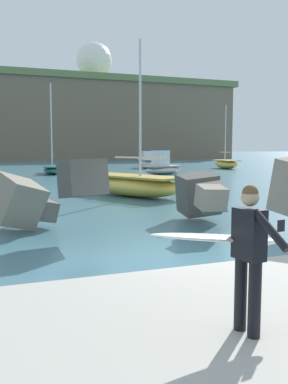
{
  "coord_description": "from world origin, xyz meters",
  "views": [
    {
      "loc": [
        -4.08,
        -8.69,
        2.44
      ],
      "look_at": [
        -0.62,
        0.5,
        1.4
      ],
      "focal_mm": 39.38,
      "sensor_mm": 36.0,
      "label": 1
    }
  ],
  "objects_px": {
    "surfer_with_board": "(240,246)",
    "boat_mid_right": "(52,169)",
    "boat_far_right": "(226,164)",
    "boat_mid_centre": "(134,185)",
    "boat_near_centre": "(162,167)",
    "boat_near_left": "(149,162)",
    "radar_dome": "(94,63)"
  },
  "relations": [
    {
      "from": "boat_near_left",
      "to": "boat_mid_centre",
      "type": "height_order",
      "value": "boat_mid_centre"
    },
    {
      "from": "boat_mid_centre",
      "to": "boat_near_centre",
      "type": "bearing_deg",
      "value": 62.18
    },
    {
      "from": "boat_far_right",
      "to": "radar_dome",
      "type": "height_order",
      "value": "radar_dome"
    },
    {
      "from": "boat_near_centre",
      "to": "boat_mid_centre",
      "type": "distance_m",
      "value": 17.54
    },
    {
      "from": "boat_near_left",
      "to": "radar_dome",
      "type": "relative_size",
      "value": 0.5
    },
    {
      "from": "surfer_with_board",
      "to": "boat_far_right",
      "type": "height_order",
      "value": "boat_far_right"
    },
    {
      "from": "surfer_with_board",
      "to": "boat_mid_right",
      "type": "relative_size",
      "value": 0.26
    },
    {
      "from": "boat_far_right",
      "to": "surfer_with_board",
      "type": "bearing_deg",
      "value": -121.45
    },
    {
      "from": "surfer_with_board",
      "to": "boat_near_centre",
      "type": "xyz_separation_m",
      "value": [
        12.32,
        31.16,
        -0.59
      ]
    },
    {
      "from": "boat_near_centre",
      "to": "boat_mid_right",
      "type": "relative_size",
      "value": 0.58
    },
    {
      "from": "surfer_with_board",
      "to": "boat_mid_right",
      "type": "height_order",
      "value": "boat_mid_right"
    },
    {
      "from": "boat_mid_centre",
      "to": "boat_mid_right",
      "type": "bearing_deg",
      "value": 93.5
    },
    {
      "from": "boat_mid_right",
      "to": "radar_dome",
      "type": "xyz_separation_m",
      "value": [
        19.02,
        59.73,
        21.76
      ]
    },
    {
      "from": "boat_near_centre",
      "to": "boat_mid_right",
      "type": "xyz_separation_m",
      "value": [
        -9.38,
        3.95,
        -0.21
      ]
    },
    {
      "from": "surfer_with_board",
      "to": "boat_near_left",
      "type": "relative_size",
      "value": 0.39
    },
    {
      "from": "boat_mid_right",
      "to": "boat_near_left",
      "type": "bearing_deg",
      "value": 29.9
    },
    {
      "from": "boat_near_left",
      "to": "boat_near_centre",
      "type": "height_order",
      "value": "boat_near_centre"
    },
    {
      "from": "boat_near_left",
      "to": "radar_dome",
      "type": "bearing_deg",
      "value": 82.77
    },
    {
      "from": "boat_near_centre",
      "to": "boat_mid_centre",
      "type": "height_order",
      "value": "boat_mid_centre"
    },
    {
      "from": "boat_far_right",
      "to": "boat_near_centre",
      "type": "bearing_deg",
      "value": -148.02
    },
    {
      "from": "surfer_with_board",
      "to": "radar_dome",
      "type": "distance_m",
      "value": 99.58
    },
    {
      "from": "boat_mid_right",
      "to": "surfer_with_board",
      "type": "bearing_deg",
      "value": -94.79
    },
    {
      "from": "surfer_with_board",
      "to": "boat_mid_centre",
      "type": "bearing_deg",
      "value": 75.21
    },
    {
      "from": "surfer_with_board",
      "to": "boat_mid_right",
      "type": "xyz_separation_m",
      "value": [
        2.94,
        35.11,
        -0.81
      ]
    },
    {
      "from": "boat_near_centre",
      "to": "boat_mid_centre",
      "type": "xyz_separation_m",
      "value": [
        -8.19,
        -15.52,
        -0.1
      ]
    },
    {
      "from": "boat_near_centre",
      "to": "surfer_with_board",
      "type": "bearing_deg",
      "value": -111.57
    },
    {
      "from": "boat_near_left",
      "to": "boat_mid_right",
      "type": "height_order",
      "value": "boat_mid_right"
    },
    {
      "from": "boat_near_left",
      "to": "boat_near_centre",
      "type": "xyz_separation_m",
      "value": [
        -2.96,
        -11.05,
        -0.03
      ]
    },
    {
      "from": "boat_mid_centre",
      "to": "boat_far_right",
      "type": "distance_m",
      "value": 29.37
    },
    {
      "from": "boat_near_centre",
      "to": "boat_mid_right",
      "type": "distance_m",
      "value": 10.18
    },
    {
      "from": "surfer_with_board",
      "to": "boat_near_left",
      "type": "height_order",
      "value": "boat_near_left"
    },
    {
      "from": "boat_mid_centre",
      "to": "boat_far_right",
      "type": "bearing_deg",
      "value": 49.47
    }
  ]
}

